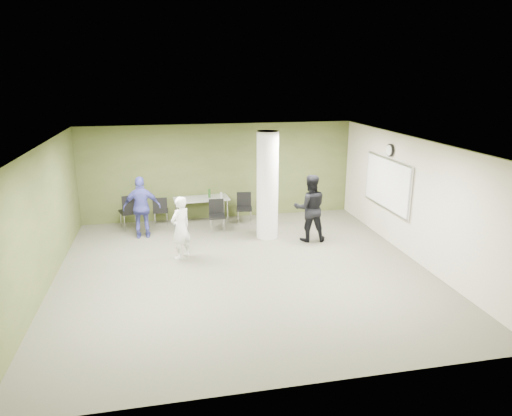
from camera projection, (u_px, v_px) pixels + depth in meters
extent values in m
plane|color=#555443|center=(243.00, 270.00, 10.07)|extent=(8.00, 8.00, 0.00)
plane|color=white|center=(242.00, 144.00, 9.29)|extent=(8.00, 8.00, 0.00)
cube|color=#455026|center=(219.00, 172.00, 13.44)|extent=(8.00, 2.80, 0.02)
cube|color=#455026|center=(41.00, 221.00, 8.91)|extent=(0.02, 8.00, 2.80)
cube|color=beige|center=(414.00, 199.00, 10.45)|extent=(0.02, 8.00, 2.80)
cylinder|color=silver|center=(267.00, 186.00, 11.75)|extent=(0.56, 0.56, 2.80)
cube|color=silver|center=(387.00, 184.00, 11.53)|extent=(0.04, 2.30, 1.30)
cube|color=white|center=(386.00, 184.00, 11.53)|extent=(0.02, 2.20, 1.20)
cylinder|color=black|center=(390.00, 150.00, 11.30)|extent=(0.05, 0.32, 0.32)
cylinder|color=white|center=(389.00, 150.00, 11.29)|extent=(0.02, 0.26, 0.26)
cube|color=#989893|center=(201.00, 199.00, 13.09)|extent=(1.61, 0.78, 0.04)
cylinder|color=silver|center=(178.00, 216.00, 12.77)|extent=(0.04, 0.04, 0.71)
cylinder|color=silver|center=(227.00, 212.00, 13.12)|extent=(0.04, 0.04, 0.71)
cylinder|color=silver|center=(176.00, 210.00, 13.28)|extent=(0.04, 0.04, 0.71)
cylinder|color=silver|center=(224.00, 207.00, 13.63)|extent=(0.04, 0.04, 0.71)
cylinder|color=#204918|center=(209.00, 193.00, 13.10)|extent=(0.07, 0.07, 0.25)
cylinder|color=#B2B2B7|center=(221.00, 195.00, 13.02)|extent=(0.06, 0.06, 0.18)
cylinder|color=#4C4C4C|center=(180.00, 227.00, 12.40)|extent=(0.27, 0.27, 0.31)
cube|color=black|center=(129.00, 212.00, 12.67)|extent=(0.64, 0.64, 0.05)
cube|color=black|center=(131.00, 204.00, 12.41)|extent=(0.47, 0.20, 0.49)
cylinder|color=silver|center=(135.00, 217.00, 13.02)|extent=(0.02, 0.02, 0.47)
cylinder|color=silver|center=(121.00, 220.00, 12.81)|extent=(0.02, 0.02, 0.47)
cylinder|color=silver|center=(140.00, 221.00, 12.67)|extent=(0.02, 0.02, 0.47)
cylinder|color=silver|center=(125.00, 224.00, 12.47)|extent=(0.02, 0.02, 0.47)
cube|color=black|center=(161.00, 211.00, 13.05)|extent=(0.43, 0.43, 0.05)
cube|color=black|center=(160.00, 205.00, 12.80)|extent=(0.40, 0.05, 0.41)
cylinder|color=silver|center=(167.00, 216.00, 13.30)|extent=(0.02, 0.02, 0.39)
cylinder|color=silver|center=(155.00, 216.00, 13.24)|extent=(0.02, 0.02, 0.39)
cylinder|color=silver|center=(167.00, 219.00, 12.97)|extent=(0.02, 0.02, 0.39)
cylinder|color=silver|center=(155.00, 220.00, 12.92)|extent=(0.02, 0.02, 0.39)
cube|color=black|center=(217.00, 216.00, 12.48)|extent=(0.45, 0.45, 0.05)
cube|color=black|center=(216.00, 206.00, 12.60)|extent=(0.41, 0.06, 0.42)
cylinder|color=silver|center=(211.00, 226.00, 12.34)|extent=(0.02, 0.02, 0.40)
cylinder|color=silver|center=(224.00, 226.00, 12.39)|extent=(0.02, 0.02, 0.40)
cylinder|color=silver|center=(210.00, 222.00, 12.68)|extent=(0.02, 0.02, 0.40)
cylinder|color=silver|center=(223.00, 222.00, 12.73)|extent=(0.02, 0.02, 0.40)
cube|color=black|center=(244.00, 209.00, 13.15)|extent=(0.50, 0.50, 0.05)
cube|color=black|center=(244.00, 199.00, 13.28)|extent=(0.42, 0.10, 0.43)
cylinder|color=silver|center=(238.00, 218.00, 13.03)|extent=(0.02, 0.02, 0.41)
cylinder|color=silver|center=(251.00, 218.00, 13.05)|extent=(0.02, 0.02, 0.41)
cylinder|color=silver|center=(238.00, 215.00, 13.38)|extent=(0.02, 0.02, 0.41)
cylinder|color=silver|center=(250.00, 214.00, 13.40)|extent=(0.02, 0.02, 0.41)
imported|color=white|center=(181.00, 228.00, 10.54)|extent=(0.65, 0.62, 1.49)
imported|color=black|center=(310.00, 208.00, 11.66)|extent=(0.92, 0.76, 1.74)
imported|color=#393B8D|center=(142.00, 207.00, 11.88)|extent=(0.97, 0.42, 1.65)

